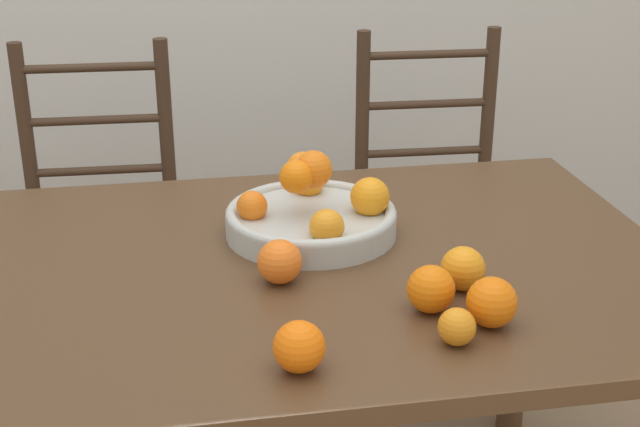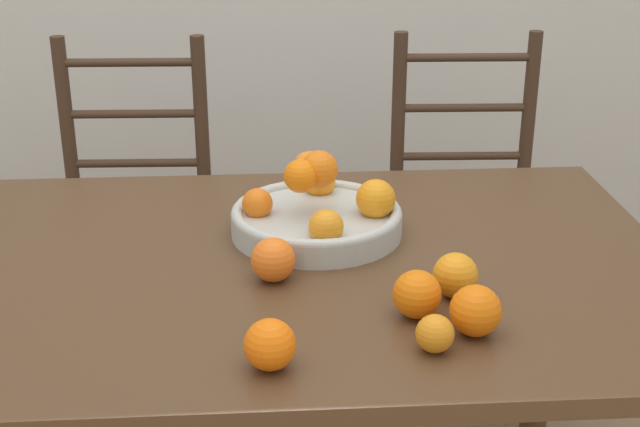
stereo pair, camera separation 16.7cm
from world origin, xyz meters
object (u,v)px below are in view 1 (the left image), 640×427
orange_loose_0 (492,302)px  orange_loose_2 (431,289)px  chair_left (101,237)px  fruit_bowl (312,213)px  orange_loose_4 (299,347)px  orange_loose_3 (457,327)px  orange_loose_1 (463,269)px  orange_loose_5 (280,262)px  chair_right (433,214)px

orange_loose_0 → orange_loose_2: size_ratio=1.03×
chair_left → fruit_bowl: bearing=-53.0°
fruit_bowl → orange_loose_4: size_ratio=4.34×
orange_loose_2 → orange_loose_3: bearing=-85.2°
orange_loose_1 → orange_loose_5: (-0.31, 0.08, 0.00)m
chair_left → chair_right: bearing=2.2°
orange_loose_0 → orange_loose_3: orange_loose_0 is taller
orange_loose_5 → chair_right: bearing=57.4°
fruit_bowl → orange_loose_1: 0.36m
orange_loose_0 → orange_loose_4: bearing=-166.5°
orange_loose_1 → chair_right: 1.04m
fruit_bowl → orange_loose_3: 0.49m
orange_loose_2 → chair_right: (0.33, 1.03, -0.31)m
orange_loose_2 → orange_loose_3: orange_loose_2 is taller
orange_loose_0 → orange_loose_4: 0.34m
fruit_bowl → chair_right: bearing=55.3°
chair_left → orange_loose_4: bearing=-70.4°
orange_loose_1 → chair_left: (-0.69, 0.97, -0.31)m
chair_right → orange_loose_4: bearing=-113.8°
fruit_bowl → chair_right: chair_right is taller
orange_loose_5 → chair_right: 1.09m
orange_loose_1 → fruit_bowl: bearing=127.5°
orange_loose_0 → chair_left: chair_left is taller
orange_loose_3 → orange_loose_5: bearing=133.0°
fruit_bowl → orange_loose_2: fruit_bowl is taller
orange_loose_2 → orange_loose_3: 0.11m
orange_loose_2 → orange_loose_5: size_ratio=1.01×
orange_loose_4 → orange_loose_0: bearing=13.5°
orange_loose_5 → chair_right: size_ratio=0.08×
fruit_bowl → orange_loose_4: (-0.10, -0.50, -0.01)m
orange_loose_1 → chair_right: bearing=75.3°
orange_loose_2 → chair_left: size_ratio=0.08×
orange_loose_0 → chair_right: (0.25, 1.10, -0.31)m
orange_loose_4 → orange_loose_5: bearing=88.0°
orange_loose_3 → chair_left: size_ratio=0.06×
orange_loose_2 → chair_right: chair_right is taller
orange_loose_3 → chair_left: 1.34m
orange_loose_3 → orange_loose_4: size_ratio=0.77×
fruit_bowl → orange_loose_4: fruit_bowl is taller
orange_loose_1 → orange_loose_5: orange_loose_5 is taller
orange_loose_2 → fruit_bowl: bearing=111.7°
orange_loose_2 → orange_loose_4: size_ratio=1.03×
fruit_bowl → orange_loose_2: (0.14, -0.35, -0.01)m
orange_loose_0 → orange_loose_4: (-0.33, -0.08, -0.00)m
orange_loose_1 → orange_loose_2: (-0.08, -0.07, 0.00)m
fruit_bowl → orange_loose_0: bearing=-61.8°
orange_loose_0 → orange_loose_2: (-0.08, 0.06, -0.00)m
orange_loose_0 → orange_loose_5: orange_loose_0 is taller
orange_loose_0 → orange_loose_5: bearing=146.0°
orange_loose_0 → orange_loose_2: 0.10m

